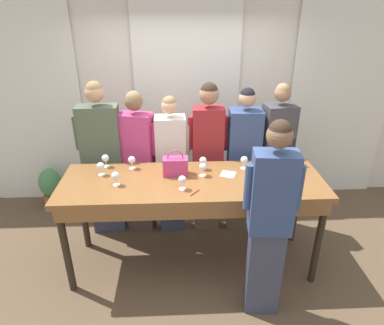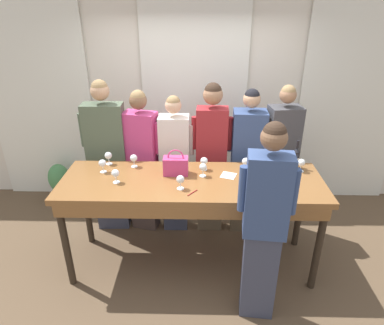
{
  "view_description": "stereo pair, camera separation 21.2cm",
  "coord_description": "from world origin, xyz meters",
  "px_view_note": "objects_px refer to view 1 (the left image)",
  "views": [
    {
      "loc": [
        -0.14,
        -2.95,
        2.66
      ],
      "look_at": [
        0.0,
        0.08,
        1.19
      ],
      "focal_mm": 32.0,
      "sensor_mm": 36.0,
      "label": 1
    },
    {
      "loc": [
        0.07,
        -2.95,
        2.66
      ],
      "look_at": [
        0.0,
        0.08,
        1.19
      ],
      "focal_mm": 32.0,
      "sensor_mm": 36.0,
      "label": 2
    }
  ],
  "objects_px": {
    "wine_glass_front_left": "(203,161)",
    "wine_glass_by_bottle": "(105,158)",
    "wine_glass_near_host": "(132,160)",
    "potted_plant": "(51,187)",
    "wine_glass_back_mid": "(182,180)",
    "wine_glass_center_right": "(244,160)",
    "guest_pink_top": "(138,163)",
    "tasting_bar": "(192,190)",
    "wine_glass_front_right": "(101,166)",
    "wine_glass_back_right": "(298,160)",
    "handbag": "(175,166)",
    "guest_cream_sweater": "(171,165)",
    "guest_olive_jacket": "(103,160)",
    "wine_glass_center_mid": "(203,167)",
    "guest_striped_shirt": "(208,156)",
    "wine_bottle": "(292,155)",
    "wine_glass_back_left": "(257,181)",
    "guest_navy_coat": "(243,161)",
    "guest_beige_cap": "(275,158)",
    "wine_glass_center_left": "(265,161)",
    "host_pouring": "(269,221)",
    "wine_glass_front_mid": "(116,176)"
  },
  "relations": [
    {
      "from": "wine_glass_front_right",
      "to": "guest_striped_shirt",
      "type": "relative_size",
      "value": 0.08
    },
    {
      "from": "wine_glass_center_right",
      "to": "guest_pink_top",
      "type": "bearing_deg",
      "value": 158.93
    },
    {
      "from": "handbag",
      "to": "wine_glass_back_right",
      "type": "distance_m",
      "value": 1.28
    },
    {
      "from": "potted_plant",
      "to": "wine_glass_back_mid",
      "type": "bearing_deg",
      "value": -37.88
    },
    {
      "from": "wine_glass_center_mid",
      "to": "guest_striped_shirt",
      "type": "bearing_deg",
      "value": 80.07
    },
    {
      "from": "wine_glass_center_right",
      "to": "wine_glass_front_mid",
      "type": "bearing_deg",
      "value": -167.17
    },
    {
      "from": "host_pouring",
      "to": "wine_bottle",
      "type": "bearing_deg",
      "value": 63.59
    },
    {
      "from": "wine_glass_back_left",
      "to": "guest_beige_cap",
      "type": "distance_m",
      "value": 1.0
    },
    {
      "from": "wine_glass_back_left",
      "to": "guest_olive_jacket",
      "type": "distance_m",
      "value": 1.83
    },
    {
      "from": "guest_navy_coat",
      "to": "wine_bottle",
      "type": "bearing_deg",
      "value": -39.34
    },
    {
      "from": "tasting_bar",
      "to": "wine_glass_front_mid",
      "type": "bearing_deg",
      "value": -176.49
    },
    {
      "from": "wine_glass_by_bottle",
      "to": "wine_glass_front_mid",
      "type": "bearing_deg",
      "value": -67.45
    },
    {
      "from": "wine_glass_front_left",
      "to": "wine_glass_by_bottle",
      "type": "bearing_deg",
      "value": 174.02
    },
    {
      "from": "wine_bottle",
      "to": "wine_glass_front_right",
      "type": "bearing_deg",
      "value": -175.63
    },
    {
      "from": "guest_pink_top",
      "to": "host_pouring",
      "type": "distance_m",
      "value": 1.78
    },
    {
      "from": "wine_glass_front_left",
      "to": "wine_glass_near_host",
      "type": "relative_size",
      "value": 1.0
    },
    {
      "from": "wine_glass_center_mid",
      "to": "wine_glass_back_right",
      "type": "bearing_deg",
      "value": 7.16
    },
    {
      "from": "guest_beige_cap",
      "to": "tasting_bar",
      "type": "bearing_deg",
      "value": -145.75
    },
    {
      "from": "tasting_bar",
      "to": "wine_glass_front_right",
      "type": "xyz_separation_m",
      "value": [
        -0.91,
        0.17,
        0.19
      ]
    },
    {
      "from": "wine_glass_front_right",
      "to": "wine_glass_near_host",
      "type": "distance_m",
      "value": 0.32
    },
    {
      "from": "handbag",
      "to": "wine_glass_front_mid",
      "type": "distance_m",
      "value": 0.6
    },
    {
      "from": "guest_cream_sweater",
      "to": "guest_pink_top",
      "type": "bearing_deg",
      "value": 180.0
    },
    {
      "from": "potted_plant",
      "to": "handbag",
      "type": "bearing_deg",
      "value": -32.39
    },
    {
      "from": "guest_olive_jacket",
      "to": "handbag",
      "type": "bearing_deg",
      "value": -32.89
    },
    {
      "from": "wine_glass_front_left",
      "to": "guest_striped_shirt",
      "type": "relative_size",
      "value": 0.08
    },
    {
      "from": "wine_glass_back_left",
      "to": "guest_navy_coat",
      "type": "relative_size",
      "value": 0.08
    },
    {
      "from": "wine_glass_front_mid",
      "to": "wine_glass_center_right",
      "type": "bearing_deg",
      "value": 12.83
    },
    {
      "from": "wine_glass_back_left",
      "to": "guest_beige_cap",
      "type": "relative_size",
      "value": 0.08
    },
    {
      "from": "wine_glass_center_left",
      "to": "wine_glass_by_bottle",
      "type": "xyz_separation_m",
      "value": [
        -1.66,
        0.13,
        0.0
      ]
    },
    {
      "from": "wine_glass_near_host",
      "to": "wine_glass_by_bottle",
      "type": "xyz_separation_m",
      "value": [
        -0.28,
        0.06,
        0.0
      ]
    },
    {
      "from": "wine_glass_by_bottle",
      "to": "guest_cream_sweater",
      "type": "height_order",
      "value": "guest_cream_sweater"
    },
    {
      "from": "wine_bottle",
      "to": "guest_beige_cap",
      "type": "distance_m",
      "value": 0.43
    },
    {
      "from": "wine_glass_center_right",
      "to": "guest_pink_top",
      "type": "relative_size",
      "value": 0.08
    },
    {
      "from": "wine_glass_back_left",
      "to": "wine_glass_front_right",
      "type": "bearing_deg",
      "value": 166.22
    },
    {
      "from": "wine_glass_back_right",
      "to": "guest_olive_jacket",
      "type": "relative_size",
      "value": 0.07
    },
    {
      "from": "wine_glass_by_bottle",
      "to": "guest_beige_cap",
      "type": "bearing_deg",
      "value": 9.86
    },
    {
      "from": "wine_glass_front_right",
      "to": "guest_pink_top",
      "type": "relative_size",
      "value": 0.08
    },
    {
      "from": "wine_glass_back_right",
      "to": "potted_plant",
      "type": "relative_size",
      "value": 0.24
    },
    {
      "from": "guest_pink_top",
      "to": "guest_beige_cap",
      "type": "bearing_deg",
      "value": 0.0
    },
    {
      "from": "wine_glass_front_right",
      "to": "wine_glass_center_mid",
      "type": "height_order",
      "value": "same"
    },
    {
      "from": "wine_glass_center_left",
      "to": "guest_striped_shirt",
      "type": "relative_size",
      "value": 0.08
    },
    {
      "from": "wine_glass_back_mid",
      "to": "potted_plant",
      "type": "height_order",
      "value": "wine_glass_back_mid"
    },
    {
      "from": "wine_bottle",
      "to": "wine_glass_back_left",
      "type": "height_order",
      "value": "wine_bottle"
    },
    {
      "from": "wine_glass_near_host",
      "to": "potted_plant",
      "type": "relative_size",
      "value": 0.24
    },
    {
      "from": "wine_glass_front_left",
      "to": "wine_glass_back_left",
      "type": "bearing_deg",
      "value": -43.74
    },
    {
      "from": "wine_glass_near_host",
      "to": "guest_striped_shirt",
      "type": "xyz_separation_m",
      "value": [
        0.83,
        0.39,
        -0.15
      ]
    },
    {
      "from": "wine_glass_front_mid",
      "to": "wine_glass_back_mid",
      "type": "distance_m",
      "value": 0.64
    },
    {
      "from": "host_pouring",
      "to": "potted_plant",
      "type": "height_order",
      "value": "host_pouring"
    },
    {
      "from": "wine_glass_center_right",
      "to": "tasting_bar",
      "type": "bearing_deg",
      "value": -155.79
    },
    {
      "from": "guest_olive_jacket",
      "to": "guest_pink_top",
      "type": "distance_m",
      "value": 0.41
    }
  ]
}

